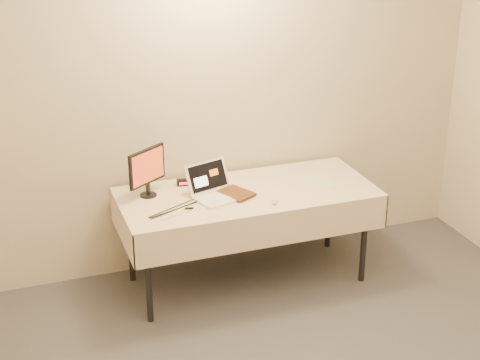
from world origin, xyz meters
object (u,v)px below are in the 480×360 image
object	(u,v)px
table	(247,199)
monitor	(147,169)
book	(227,183)
laptop	(215,189)

from	to	relation	value
table	monitor	world-z (taller)	monitor
monitor	book	xyz separation A→B (m)	(0.51, -0.24, -0.09)
laptop	book	world-z (taller)	book
table	book	bearing A→B (deg)	-156.82
table	laptop	size ratio (longest dim) A/B	4.43
laptop	monitor	xyz separation A→B (m)	(-0.45, 0.16, 0.15)
laptop	table	bearing A→B (deg)	-18.58
table	monitor	bearing A→B (deg)	166.59
laptop	book	distance (m)	0.12
monitor	book	bearing A→B (deg)	-59.61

